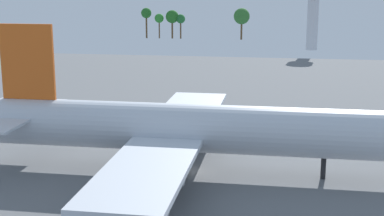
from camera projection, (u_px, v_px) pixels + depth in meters
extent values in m
plane|color=slate|center=(192.00, 171.00, 77.96)|extent=(251.45, 251.45, 0.00)
cylinder|color=silver|center=(192.00, 128.00, 76.56)|extent=(56.69, 6.74, 6.74)
sphere|color=silver|center=(2.00, 120.00, 80.97)|extent=(5.73, 5.73, 5.73)
cube|color=#D85919|center=(27.00, 62.00, 78.33)|extent=(7.94, 0.50, 10.79)
cube|color=silver|center=(6.00, 123.00, 75.06)|extent=(5.10, 10.11, 0.36)
cube|color=silver|center=(39.00, 107.00, 85.37)|extent=(5.10, 10.11, 0.36)
cube|color=silver|center=(146.00, 169.00, 62.55)|extent=(9.64, 26.43, 0.70)
cube|color=silver|center=(190.00, 110.00, 91.89)|extent=(9.64, 26.43, 0.70)
cylinder|color=gray|center=(162.00, 173.00, 66.60)|extent=(5.39, 2.83, 2.83)
cylinder|color=gray|center=(142.00, 204.00, 57.19)|extent=(5.39, 2.83, 2.83)
cylinder|color=gray|center=(192.00, 127.00, 88.31)|extent=(5.39, 2.83, 2.83)
cylinder|color=gray|center=(201.00, 113.00, 97.73)|extent=(5.39, 2.83, 2.83)
cylinder|color=black|center=(323.00, 168.00, 74.81)|extent=(0.70, 0.70, 2.99)
cylinder|color=black|center=(167.00, 169.00, 74.50)|extent=(0.70, 0.70, 2.99)
cylinder|color=black|center=(177.00, 153.00, 81.64)|extent=(0.70, 0.70, 2.99)
cube|color=silver|center=(348.00, 133.00, 93.24)|extent=(2.39, 2.44, 1.62)
cube|color=#B21E19|center=(336.00, 132.00, 94.93)|extent=(3.60, 3.29, 0.94)
cylinder|color=black|center=(345.00, 139.00, 92.77)|extent=(0.89, 0.74, 0.89)
cylinder|color=black|center=(351.00, 136.00, 94.18)|extent=(0.89, 0.74, 0.89)
cylinder|color=black|center=(329.00, 135.00, 94.77)|extent=(0.89, 0.74, 0.89)
cylinder|color=black|center=(335.00, 133.00, 96.18)|extent=(0.89, 0.74, 0.89)
cylinder|color=silver|center=(313.00, 21.00, 219.13)|extent=(4.43, 4.43, 23.33)
cylinder|color=#51381E|center=(147.00, 27.00, 268.14)|extent=(0.82, 0.82, 10.65)
sphere|color=#236423|center=(146.00, 13.00, 266.63)|extent=(5.00, 5.00, 5.00)
cylinder|color=#51381E|center=(159.00, 30.00, 267.40)|extent=(0.62, 0.62, 8.38)
sphere|color=#2D842C|center=(159.00, 18.00, 266.18)|extent=(4.41, 4.41, 4.41)
cylinder|color=#51381E|center=(172.00, 30.00, 266.37)|extent=(0.82, 0.82, 8.66)
sphere|color=#226320|center=(172.00, 17.00, 264.99)|extent=(6.27, 6.27, 6.27)
cylinder|color=#51381E|center=(181.00, 30.00, 265.77)|extent=(0.71, 0.71, 8.21)
sphere|color=#22652C|center=(181.00, 19.00, 264.57)|extent=(4.41, 4.41, 4.41)
cylinder|color=#51381E|center=(241.00, 30.00, 261.14)|extent=(0.88, 0.88, 8.76)
sphere|color=#2F6A2B|center=(242.00, 16.00, 259.67)|extent=(7.59, 7.59, 7.59)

